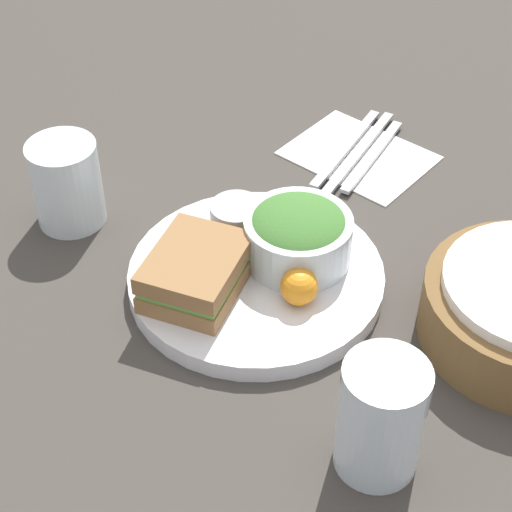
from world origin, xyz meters
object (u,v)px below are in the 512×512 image
Objects in this scene: water_glass at (67,183)px; spoon at (372,156)px; dressing_cup at (237,221)px; knife at (359,152)px; salad_bowl at (298,234)px; drink_glass at (381,418)px; plate at (256,277)px; fork at (346,148)px; sandwich at (196,272)px.

spoon is at bearing 148.24° from water_glass.
dressing_cup is 0.24m from knife.
drink_glass is (0.14, 0.20, 0.00)m from salad_bowl.
dressing_cup is at bearing -119.26° from plate.
dressing_cup is at bearing 173.12° from fork.
plate is 0.27m from knife.
salad_bowl is at bearing -177.47° from spoon.
water_glass is (0.10, -0.25, -0.00)m from salad_bowl.
salad_bowl reaches higher than spoon.
salad_bowl reaches higher than fork.
knife is 1.17× the size of spoon.
salad_bowl is at bearing -125.80° from drink_glass.
salad_bowl is (-0.04, 0.02, 0.04)m from plate.
salad_bowl is 1.13× the size of water_glass.
plate is at bearing -114.55° from drink_glass.
drink_glass reaches higher than plate.
sandwich is 0.67× the size of knife.
salad_bowl is at bearing -172.99° from knife.
sandwich is 0.33m from spoon.
salad_bowl is 0.99× the size of drink_glass.
salad_bowl is 0.67× the size of spoon.
drink_glass is at bearing 54.20° from salad_bowl.
plate is at bearing -176.15° from fork.
spoon is 1.67× the size of water_glass.
fork is at bearing -164.81° from plate.
drink_glass is at bearing -154.43° from knife.
knife is (-0.26, -0.05, -0.00)m from plate.
dressing_cup is at bearing -115.48° from drink_glass.
fork is (-0.26, -0.07, -0.00)m from plate.
spoon is (-0.00, 0.02, 0.00)m from knife.
fork is at bearing 90.00° from knife.
fork is at bearing -141.07° from drink_glass.
spoon is at bearing -145.17° from drink_glass.
spoon is at bearing -178.72° from sandwich.
sandwich is at bearing -99.30° from drink_glass.
knife is at bearing -90.00° from fork.
salad_bowl is at bearing -168.58° from fork.
plate is at bearing 60.74° from dressing_cup.
plate is 2.33× the size of drink_glass.
plate is 0.25m from drink_glass.
plate is 2.66× the size of water_glass.
spoon is at bearing 175.78° from dressing_cup.
spoon is (-0.22, -0.05, -0.05)m from salad_bowl.
plate is at bearing 176.15° from spoon.
fork is 0.95× the size of knife.
sandwich is 0.32m from knife.
knife is at bearing -179.95° from dressing_cup.
fork and knife have the same top height.
sandwich is at bearing 169.94° from spoon.
sandwich is 0.70× the size of fork.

